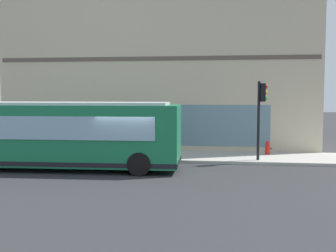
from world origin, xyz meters
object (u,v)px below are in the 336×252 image
object	(u,v)px
city_bus_nearside	(69,136)
traffic_light_near_corner	(261,105)
pedestrian_by_light_pole	(94,138)
fire_hydrant	(268,148)
pedestrian_near_hydrant	(152,140)
pedestrian_near_building_entrance	(135,135)

from	to	relation	value
city_bus_nearside	traffic_light_near_corner	size ratio (longest dim) A/B	2.59
traffic_light_near_corner	pedestrian_by_light_pole	bearing A→B (deg)	90.17
traffic_light_near_corner	fire_hydrant	world-z (taller)	traffic_light_near_corner
traffic_light_near_corner	pedestrian_near_hydrant	xyz separation A→B (m)	(-0.06, 5.46, -1.78)
city_bus_nearside	pedestrian_near_building_entrance	world-z (taller)	city_bus_nearside
pedestrian_by_light_pole	pedestrian_near_hydrant	bearing A→B (deg)	-90.72
traffic_light_near_corner	pedestrian_near_building_entrance	distance (m)	6.97
fire_hydrant	pedestrian_by_light_pole	xyz separation A→B (m)	(-2.05, 9.10, 0.63)
fire_hydrant	pedestrian_near_hydrant	distance (m)	6.38
pedestrian_near_building_entrance	city_bus_nearside	bearing A→B (deg)	153.27
city_bus_nearside	traffic_light_near_corner	world-z (taller)	traffic_light_near_corner
city_bus_nearside	fire_hydrant	world-z (taller)	city_bus_nearside
pedestrian_by_light_pole	pedestrian_near_hydrant	size ratio (longest dim) A/B	1.05
traffic_light_near_corner	pedestrian_by_light_pole	xyz separation A→B (m)	(-0.02, 8.56, -1.73)
traffic_light_near_corner	pedestrian_by_light_pole	world-z (taller)	traffic_light_near_corner
city_bus_nearside	traffic_light_near_corner	bearing A→B (deg)	-71.41
fire_hydrant	pedestrian_near_hydrant	size ratio (longest dim) A/B	0.45
fire_hydrant	pedestrian_near_building_entrance	distance (m)	7.24
traffic_light_near_corner	fire_hydrant	bearing A→B (deg)	-14.97
fire_hydrant	pedestrian_by_light_pole	bearing A→B (deg)	102.70
pedestrian_by_light_pole	pedestrian_near_building_entrance	distance (m)	2.35
fire_hydrant	pedestrian_near_hydrant	bearing A→B (deg)	109.21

